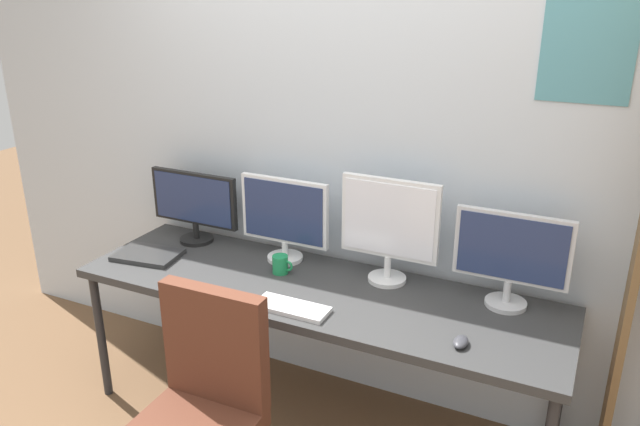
{
  "coord_description": "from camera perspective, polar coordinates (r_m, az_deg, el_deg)",
  "views": [
    {
      "loc": [
        1.13,
        -1.69,
        2.07
      ],
      "look_at": [
        0.0,
        0.65,
        1.09
      ],
      "focal_mm": 34.84,
      "sensor_mm": 36.0,
      "label": 1
    }
  ],
  "objects": [
    {
      "name": "monitor_far_right",
      "position": [
        2.75,
        17.17,
        -3.69
      ],
      "size": [
        0.49,
        0.18,
        0.43
      ],
      "color": "silver",
      "rests_on": "desk"
    },
    {
      "name": "monitor_center_left",
      "position": [
        3.07,
        -3.28,
        -0.32
      ],
      "size": [
        0.47,
        0.18,
        0.43
      ],
      "color": "silver",
      "rests_on": "desk"
    },
    {
      "name": "wall_back",
      "position": [
        3.04,
        3.07,
        5.94
      ],
      "size": [
        4.68,
        0.11,
        2.6
      ],
      "color": "silver",
      "rests_on": "ground_plane"
    },
    {
      "name": "coffee_mug",
      "position": [
        3.0,
        -3.63,
        -4.74
      ],
      "size": [
        0.11,
        0.08,
        0.09
      ],
      "color": "#1E8C4C",
      "rests_on": "desk"
    },
    {
      "name": "keyboard_main",
      "position": [
        2.7,
        -2.61,
        -8.68
      ],
      "size": [
        0.33,
        0.13,
        0.02
      ],
      "primitive_type": "cube",
      "color": "silver",
      "rests_on": "desk"
    },
    {
      "name": "computer_mouse",
      "position": [
        2.51,
        12.8,
        -11.48
      ],
      "size": [
        0.06,
        0.1,
        0.03
      ],
      "primitive_type": "ellipsoid",
      "color": "#38383D",
      "rests_on": "desk"
    },
    {
      "name": "monitor_far_left",
      "position": [
        3.36,
        -11.47,
        0.86
      ],
      "size": [
        0.52,
        0.18,
        0.39
      ],
      "color": "black",
      "rests_on": "desk"
    },
    {
      "name": "desk",
      "position": [
        2.9,
        -0.43,
        -7.72
      ],
      "size": [
        2.28,
        0.68,
        0.74
      ],
      "color": "#333333",
      "rests_on": "ground_plane"
    },
    {
      "name": "laptop_closed",
      "position": [
        3.3,
        -15.52,
        -3.72
      ],
      "size": [
        0.35,
        0.26,
        0.02
      ],
      "primitive_type": "cube",
      "rotation": [
        0.0,
        0.0,
        0.14
      ],
      "color": "#2D2D2D",
      "rests_on": "desk"
    },
    {
      "name": "monitor_center_right",
      "position": [
        2.85,
        6.39,
        -1.12
      ],
      "size": [
        0.46,
        0.18,
        0.5
      ],
      "color": "silver",
      "rests_on": "desk"
    }
  ]
}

